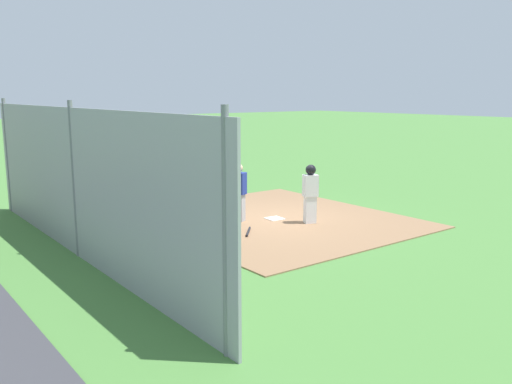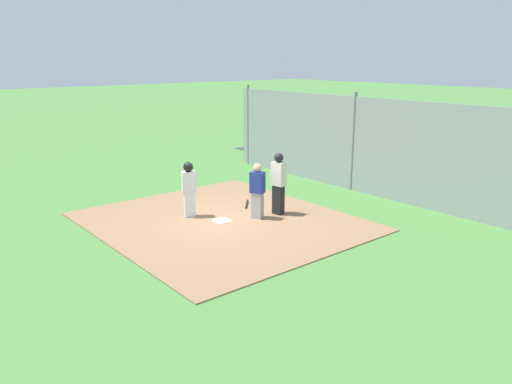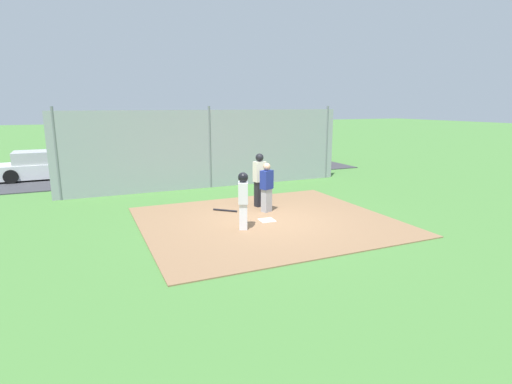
{
  "view_description": "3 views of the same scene",
  "coord_description": "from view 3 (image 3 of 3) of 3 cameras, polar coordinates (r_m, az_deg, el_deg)",
  "views": [
    {
      "loc": [
        11.28,
        -9.32,
        3.48
      ],
      "look_at": [
        -0.15,
        -0.55,
        0.83
      ],
      "focal_mm": 37.66,
      "sensor_mm": 36.0,
      "label": 1
    },
    {
      "loc": [
        -10.68,
        7.62,
        4.42
      ],
      "look_at": [
        0.09,
        -1.3,
        0.63
      ],
      "focal_mm": 34.68,
      "sensor_mm": 36.0,
      "label": 2
    },
    {
      "loc": [
        4.9,
        10.32,
        3.4
      ],
      "look_at": [
        0.05,
        -0.7,
        0.76
      ],
      "focal_mm": 28.02,
      "sensor_mm": 36.0,
      "label": 3
    }
  ],
  "objects": [
    {
      "name": "ground_plane",
      "position": [
        11.92,
        1.57,
        -4.23
      ],
      "size": [
        140.0,
        140.0,
        0.0
      ],
      "primitive_type": "plane",
      "color": "#477A38"
    },
    {
      "name": "dirt_infield",
      "position": [
        11.92,
        1.57,
        -4.16
      ],
      "size": [
        7.2,
        6.4,
        0.03
      ],
      "primitive_type": "cube",
      "color": "#896647",
      "rests_on": "ground_plane"
    },
    {
      "name": "home_plate",
      "position": [
        11.91,
        1.57,
        -4.05
      ],
      "size": [
        0.47,
        0.47,
        0.02
      ],
      "primitive_type": "cube",
      "rotation": [
        0.0,
        0.0,
        -0.08
      ],
      "color": "white",
      "rests_on": "dirt_infield"
    },
    {
      "name": "catcher",
      "position": [
        12.71,
        1.53,
        0.76
      ],
      "size": [
        0.45,
        0.39,
        1.58
      ],
      "rotation": [
        0.0,
        0.0,
        2.0
      ],
      "color": "#9E9EA3",
      "rests_on": "dirt_infield"
    },
    {
      "name": "umpire",
      "position": [
        13.36,
        0.5,
        1.92
      ],
      "size": [
        0.42,
        0.32,
        1.8
      ],
      "rotation": [
        0.0,
        0.0,
        1.73
      ],
      "color": "black",
      "rests_on": "dirt_infield"
    },
    {
      "name": "runner",
      "position": [
        10.92,
        -1.84,
        -0.75
      ],
      "size": [
        0.39,
        0.45,
        1.59
      ],
      "rotation": [
        0.0,
        0.0,
        2.75
      ],
      "color": "silver",
      "rests_on": "dirt_infield"
    },
    {
      "name": "baseball_bat",
      "position": [
        12.97,
        -4.43,
        -2.62
      ],
      "size": [
        0.65,
        0.6,
        0.06
      ],
      "primitive_type": "cylinder",
      "rotation": [
        0.0,
        1.57,
        5.55
      ],
      "color": "black",
      "rests_on": "dirt_infield"
    },
    {
      "name": "backstop_fence",
      "position": [
        16.69,
        -6.59,
        6.08
      ],
      "size": [
        12.0,
        0.1,
        3.35
      ],
      "color": "#93999E",
      "rests_on": "ground_plane"
    },
    {
      "name": "parking_lot",
      "position": [
        21.11,
        -10.05,
        2.94
      ],
      "size": [
        18.0,
        5.2,
        0.04
      ],
      "primitive_type": "cube",
      "color": "#38383D",
      "rests_on": "ground_plane"
    },
    {
      "name": "parked_car_red",
      "position": [
        23.59,
        4.76,
        5.52
      ],
      "size": [
        4.28,
        2.06,
        1.28
      ],
      "rotation": [
        0.0,
        0.0,
        3.2
      ],
      "color": "maroon",
      "rests_on": "parking_lot"
    },
    {
      "name": "parked_car_dark",
      "position": [
        21.22,
        -3.21,
        4.78
      ],
      "size": [
        4.24,
        1.96,
        1.28
      ],
      "rotation": [
        0.0,
        0.0,
        3.12
      ],
      "color": "black",
      "rests_on": "parking_lot"
    },
    {
      "name": "parked_car_white",
      "position": [
        21.08,
        -27.88,
        3.31
      ],
      "size": [
        4.24,
        1.96,
        1.28
      ],
      "rotation": [
        0.0,
        0.0,
        3.17
      ],
      "color": "silver",
      "rests_on": "parking_lot"
    }
  ]
}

